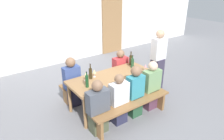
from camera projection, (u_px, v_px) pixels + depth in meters
name	position (u px, v px, depth m)	size (l,w,h in m)	color
ground_plane	(112.00, 105.00, 4.77)	(24.00, 24.00, 0.00)	slate
back_wall	(52.00, 16.00, 6.57)	(14.00, 0.20, 3.20)	white
wooden_door	(112.00, 26.00, 7.91)	(0.90, 0.06, 2.10)	#9E7247
tasting_table	(112.00, 80.00, 4.50)	(1.91, 0.81, 0.75)	#9E7247
bench_near	(133.00, 107.00, 4.11)	(1.81, 0.30, 0.45)	olive
bench_far	(96.00, 81.00, 5.15)	(1.81, 0.30, 0.45)	olive
wine_bottle_0	(131.00, 60.00, 5.03)	(0.08, 0.08, 0.34)	#332814
wine_bottle_1	(87.00, 81.00, 3.98)	(0.06, 0.06, 0.33)	#194723
wine_bottle_2	(91.00, 73.00, 4.32)	(0.07, 0.07, 0.34)	#332814
wine_bottle_3	(132.00, 63.00, 4.88)	(0.07, 0.07, 0.31)	#234C2D
wine_glass_0	(94.00, 71.00, 4.39)	(0.08, 0.08, 0.17)	silver
wine_glass_1	(145.00, 66.00, 4.70)	(0.07, 0.07, 0.16)	silver
wine_glass_2	(85.00, 75.00, 4.23)	(0.07, 0.07, 0.18)	silver
wine_glass_3	(118.00, 76.00, 4.17)	(0.08, 0.08, 0.19)	silver
seated_guest_near_0	(98.00, 108.00, 3.77)	(0.42, 0.24, 1.08)	#4B523A
seated_guest_near_1	(119.00, 101.00, 4.03)	(0.37, 0.24, 1.07)	#2B2B47
seated_guest_near_2	(135.00, 92.00, 4.24)	(0.35, 0.24, 1.14)	#265033
seated_guest_near_3	(151.00, 87.00, 4.50)	(0.40, 0.24, 1.12)	#583347
seated_guest_far_0	(72.00, 83.00, 4.58)	(0.36, 0.24, 1.17)	#2A2841
seated_guest_far_1	(120.00, 71.00, 5.33)	(0.39, 0.24, 1.08)	#532970
standing_host	(158.00, 62.00, 5.13)	(0.36, 0.24, 1.61)	#383246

